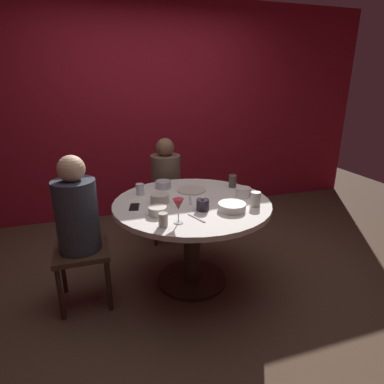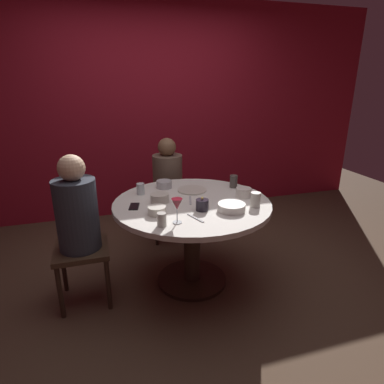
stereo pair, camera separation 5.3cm
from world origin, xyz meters
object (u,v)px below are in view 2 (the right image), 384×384
object	(u,v)px
dining_table	(192,220)
bowl_serving_large	(164,184)
wine_glass	(177,205)
candle_holder	(202,205)
cup_by_right_diner	(162,220)
seated_diner_back	(168,177)
bowl_rice_portion	(160,198)
cup_center_front	(141,189)
seated_diner_left	(77,216)
bowl_salad_center	(231,207)
dinner_plate	(192,190)
cup_near_candle	(234,181)
cell_phone	(134,206)
bowl_sauce_side	(157,210)
cup_by_left_diner	(255,200)
bowl_small_white	(244,192)

from	to	relation	value
dining_table	bowl_serving_large	bearing A→B (deg)	109.19
dining_table	wine_glass	world-z (taller)	wine_glass
candle_holder	cup_by_right_diner	bearing A→B (deg)	-151.88
dining_table	seated_diner_back	distance (m)	0.91
candle_holder	bowl_rice_portion	bearing A→B (deg)	136.16
wine_glass	cup_by_right_diner	world-z (taller)	wine_glass
bowl_serving_large	cup_center_front	world-z (taller)	cup_center_front
bowl_serving_large	cup_center_front	bearing A→B (deg)	-153.75
wine_glass	bowl_rice_portion	distance (m)	0.44
seated_diner_left	bowl_salad_center	world-z (taller)	seated_diner_left
dinner_plate	bowl_serving_large	bearing A→B (deg)	144.73
candle_holder	cup_near_candle	distance (m)	0.62
seated_diner_left	cup_center_front	distance (m)	0.59
dinner_plate	bowl_rice_portion	world-z (taller)	bowl_rice_portion
cup_by_right_diner	bowl_salad_center	bearing A→B (deg)	11.67
dinner_plate	cup_center_front	bearing A→B (deg)	174.73
cup_by_right_diner	bowl_rice_portion	bearing A→B (deg)	80.46
candle_holder	cell_phone	xyz separation A→B (m)	(-0.48, 0.21, -0.04)
bowl_sauce_side	cup_by_left_diner	world-z (taller)	cup_by_left_diner
bowl_serving_large	cup_by_left_diner	world-z (taller)	cup_by_left_diner
bowl_sauce_side	seated_diner_left	bearing A→B (deg)	162.18
bowl_rice_portion	cup_center_front	distance (m)	0.26
bowl_sauce_side	seated_diner_back	bearing A→B (deg)	73.56
cup_center_front	bowl_sauce_side	bearing A→B (deg)	-83.93
wine_glass	candle_holder	bearing A→B (deg)	35.20
dining_table	candle_holder	world-z (taller)	candle_holder
seated_diner_left	bowl_serving_large	distance (m)	0.85
seated_diner_back	cup_by_right_diner	size ratio (longest dim) A/B	11.89
seated_diner_back	cup_near_candle	distance (m)	0.82
cup_by_right_diner	cell_phone	bearing A→B (deg)	108.74
dinner_plate	cell_phone	bearing A→B (deg)	-156.02
cell_phone	bowl_salad_center	world-z (taller)	bowl_salad_center
seated_diner_left	bowl_salad_center	xyz separation A→B (m)	(1.11, -0.27, 0.04)
dinner_plate	bowl_small_white	xyz separation A→B (m)	(0.37, -0.26, 0.03)
bowl_salad_center	bowl_rice_portion	world-z (taller)	bowl_rice_portion
candle_holder	cup_near_candle	bearing A→B (deg)	44.38
cup_near_candle	cup_center_front	size ratio (longest dim) A/B	1.18
bowl_sauce_side	bowl_rice_portion	distance (m)	0.25
cell_phone	cup_by_left_diner	world-z (taller)	cup_by_left_diner
wine_glass	cup_near_candle	xyz separation A→B (m)	(0.68, 0.60, -0.07)
bowl_serving_large	bowl_sauce_side	size ratio (longest dim) A/B	1.06
bowl_rice_portion	cup_by_right_diner	distance (m)	0.45
dining_table	cup_by_left_diner	distance (m)	0.55
seated_diner_left	candle_holder	bearing A→B (deg)	-12.53
wine_glass	dining_table	bearing A→B (deg)	59.50
seated_diner_left	wine_glass	world-z (taller)	seated_diner_left
dining_table	bowl_rice_portion	bearing A→B (deg)	166.46
seated_diner_left	dinner_plate	world-z (taller)	seated_diner_left
bowl_small_white	seated_diner_left	bearing A→B (deg)	179.60
seated_diner_left	bowl_sauce_side	bearing A→B (deg)	-17.82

